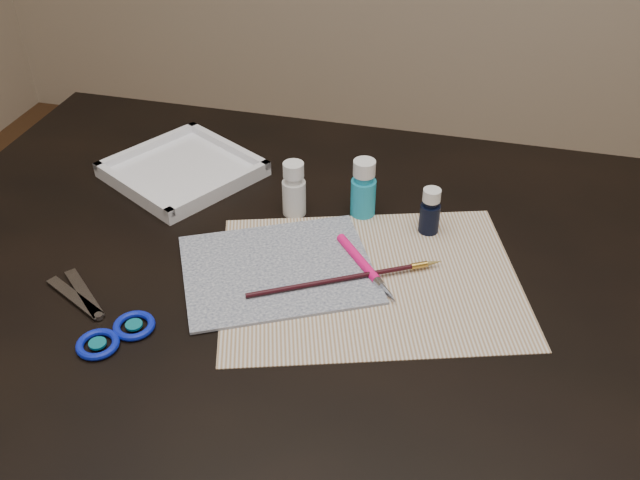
% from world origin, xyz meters
% --- Properties ---
extents(table, '(1.30, 0.90, 0.75)m').
position_xyz_m(table, '(0.00, 0.00, 0.38)').
color(table, black).
rests_on(table, ground).
extents(paper, '(0.49, 0.43, 0.00)m').
position_xyz_m(paper, '(0.08, -0.01, 0.75)').
color(paper, silver).
rests_on(paper, table).
extents(canvas, '(0.33, 0.31, 0.00)m').
position_xyz_m(canvas, '(-0.06, -0.02, 0.75)').
color(canvas, '#141E40').
rests_on(canvas, paper).
extents(paint_bottle_white, '(0.04, 0.04, 0.09)m').
position_xyz_m(paint_bottle_white, '(-0.07, 0.13, 0.80)').
color(paint_bottle_white, silver).
rests_on(paint_bottle_white, table).
extents(paint_bottle_cyan, '(0.05, 0.05, 0.10)m').
position_xyz_m(paint_bottle_cyan, '(0.03, 0.15, 0.80)').
color(paint_bottle_cyan, '#20A1C5').
rests_on(paint_bottle_cyan, table).
extents(paint_bottle_navy, '(0.04, 0.04, 0.08)m').
position_xyz_m(paint_bottle_navy, '(0.14, 0.13, 0.79)').
color(paint_bottle_navy, black).
rests_on(paint_bottle_navy, table).
extents(paintbrush, '(0.25, 0.15, 0.01)m').
position_xyz_m(paintbrush, '(0.05, -0.02, 0.76)').
color(paintbrush, black).
rests_on(paintbrush, canvas).
extents(craft_knife, '(0.12, 0.14, 0.01)m').
position_xyz_m(craft_knife, '(0.07, 0.01, 0.76)').
color(craft_knife, '#FF1174').
rests_on(craft_knife, paper).
extents(scissors, '(0.24, 0.19, 0.01)m').
position_xyz_m(scissors, '(-0.27, -0.17, 0.76)').
color(scissors, silver).
rests_on(scissors, table).
extents(palette_tray, '(0.29, 0.29, 0.03)m').
position_xyz_m(palette_tray, '(-0.29, 0.19, 0.76)').
color(palette_tray, white).
rests_on(palette_tray, table).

